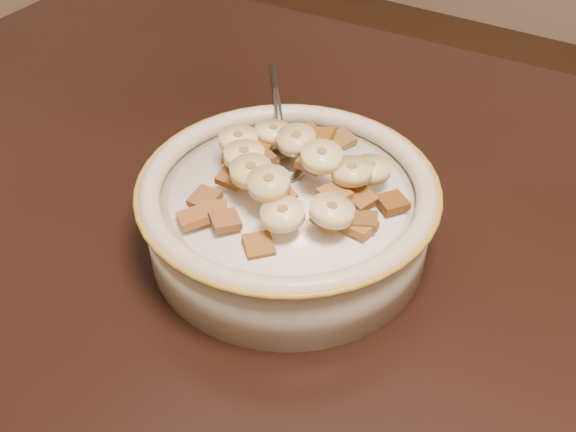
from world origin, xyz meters
The scene contains 42 objects.
table centered at (0.00, 0.00, 0.73)m, with size 1.40×0.90×0.04m, color black.
cereal_bowl centered at (-0.14, 0.03, 0.78)m, with size 0.22×0.22×0.05m, color beige.
milk centered at (-0.14, 0.03, 0.80)m, with size 0.18×0.18×0.00m, color white.
spoon centered at (-0.16, 0.06, 0.81)m, with size 0.04×0.05×0.01m, color gray.
cereal_square_0 centered at (-0.07, 0.02, 0.81)m, with size 0.02×0.02×0.01m, color brown.
cereal_square_1 centered at (-0.07, 0.02, 0.81)m, with size 0.02×0.02×0.01m, color brown.
cereal_square_2 centered at (-0.21, 0.05, 0.81)m, with size 0.02×0.02×0.01m, color brown.
cereal_square_3 centered at (-0.21, 0.06, 0.81)m, with size 0.02×0.02×0.01m, color brown.
cereal_square_4 centered at (-0.18, 0.01, 0.82)m, with size 0.02×0.02×0.01m, color brown.
cereal_square_5 centered at (-0.18, 0.05, 0.82)m, with size 0.02×0.02×0.01m, color brown.
cereal_square_6 centered at (-0.09, 0.01, 0.81)m, with size 0.02×0.02×0.01m, color brown.
cereal_square_7 centered at (-0.17, 0.10, 0.81)m, with size 0.02×0.02×0.01m, color brown.
cereal_square_8 centered at (-0.06, 0.05, 0.81)m, with size 0.02×0.02×0.01m, color brown.
cereal_square_9 centered at (-0.16, -0.03, 0.81)m, with size 0.02×0.02×0.01m, color brown.
cereal_square_10 centered at (-0.15, 0.10, 0.81)m, with size 0.02×0.02×0.01m, color brown.
cereal_square_11 centered at (-0.20, 0.04, 0.81)m, with size 0.02×0.02×0.01m, color brown.
cereal_square_12 centered at (-0.13, 0.00, 0.82)m, with size 0.02×0.02×0.01m, color brown.
cereal_square_13 centered at (-0.09, 0.04, 0.81)m, with size 0.02×0.02×0.01m, color brown.
cereal_square_14 centered at (-0.19, -0.02, 0.81)m, with size 0.02×0.02×0.01m, color brown.
cereal_square_15 centered at (-0.19, 0.03, 0.82)m, with size 0.02×0.02×0.01m, color brown.
cereal_square_16 centered at (-0.10, 0.03, 0.82)m, with size 0.02×0.02×0.01m, color brown.
cereal_square_17 centered at (-0.17, -0.03, 0.81)m, with size 0.02×0.02×0.01m, color brown.
cereal_square_18 centered at (-0.13, 0.05, 0.82)m, with size 0.02×0.02×0.01m, color brown.
cereal_square_19 centered at (-0.14, 0.11, 0.81)m, with size 0.02×0.02×0.01m, color brown.
cereal_square_20 centered at (-0.12, -0.04, 0.81)m, with size 0.02×0.02×0.01m, color brown.
cereal_square_21 centered at (-0.20, 0.04, 0.81)m, with size 0.02×0.02×0.01m, color brown.
cereal_square_22 centered at (-0.10, 0.05, 0.81)m, with size 0.02×0.02×0.01m, color brown.
cereal_square_23 centered at (-0.18, -0.04, 0.81)m, with size 0.02×0.02×0.01m, color brown.
cereal_square_24 centered at (-0.17, 0.04, 0.82)m, with size 0.02×0.02×0.01m, color brown.
cereal_square_25 centered at (-0.20, 0.05, 0.81)m, with size 0.02×0.02×0.01m, color olive.
cereal_square_26 centered at (-0.17, 0.08, 0.81)m, with size 0.02×0.02×0.01m, color #935D22.
banana_slice_0 centered at (-0.18, 0.07, 0.82)m, with size 0.03×0.03×0.01m, color #CCBC68.
banana_slice_1 centered at (-0.10, 0.05, 0.83)m, with size 0.03×0.03×0.01m, color #D3BC79.
banana_slice_2 centered at (-0.19, 0.04, 0.83)m, with size 0.03×0.03×0.01m, color #E6CB7A.
banana_slice_3 centered at (-0.12, -0.02, 0.82)m, with size 0.03×0.03×0.01m, color #ECCD85.
banana_slice_4 centered at (-0.16, 0.00, 0.83)m, with size 0.03×0.03×0.01m, color #CDBB75.
banana_slice_5 centered at (-0.12, 0.04, 0.84)m, with size 0.03×0.03×0.01m, color beige.
banana_slice_6 centered at (-0.09, 0.07, 0.82)m, with size 0.03×0.03×0.01m, color #CCC376.
banana_slice_7 centered at (-0.17, 0.02, 0.83)m, with size 0.03×0.03×0.01m, color #F9ED81.
banana_slice_8 centered at (-0.09, 0.00, 0.83)m, with size 0.03×0.03×0.01m, color #FAD991.
banana_slice_9 centered at (-0.15, 0.06, 0.83)m, with size 0.03×0.03×0.01m, color #D4B87D.
banana_slice_10 centered at (-0.14, 0.00, 0.83)m, with size 0.03×0.03×0.01m, color beige.
Camera 1 is at (0.07, -0.30, 1.11)m, focal length 40.00 mm.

